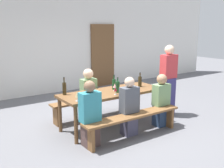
% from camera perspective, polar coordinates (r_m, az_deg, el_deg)
% --- Properties ---
extents(ground_plane, '(24.00, 24.00, 0.00)m').
position_cam_1_polar(ground_plane, '(5.65, 0.00, -8.95)').
color(ground_plane, slate).
extents(back_wall, '(14.00, 0.20, 3.20)m').
position_cam_1_polar(back_wall, '(8.35, -13.84, 8.94)').
color(back_wall, silver).
rests_on(back_wall, ground).
extents(wooden_door, '(0.90, 0.06, 2.10)m').
position_cam_1_polar(wooden_door, '(9.15, -1.98, 6.10)').
color(wooden_door, brown).
rests_on(wooden_door, ground).
extents(tasting_table, '(2.17, 0.80, 0.75)m').
position_cam_1_polar(tasting_table, '(5.44, 0.00, -2.33)').
color(tasting_table, brown).
rests_on(tasting_table, ground).
extents(bench_near, '(2.07, 0.30, 0.45)m').
position_cam_1_polar(bench_near, '(5.00, 4.60, -7.51)').
color(bench_near, brown).
rests_on(bench_near, ground).
extents(bench_far, '(2.07, 0.30, 0.45)m').
position_cam_1_polar(bench_far, '(6.09, -3.75, -3.82)').
color(bench_far, brown).
rests_on(bench_far, ground).
extents(wine_bottle_0, '(0.08, 0.08, 0.31)m').
position_cam_1_polar(wine_bottle_0, '(5.56, 0.43, -0.00)').
color(wine_bottle_0, '#194723').
rests_on(wine_bottle_0, tasting_table).
extents(wine_bottle_1, '(0.08, 0.08, 0.34)m').
position_cam_1_polar(wine_bottle_1, '(5.20, -10.15, -0.90)').
color(wine_bottle_1, '#332814').
rests_on(wine_bottle_1, tasting_table).
extents(wine_bottle_2, '(0.08, 0.08, 0.31)m').
position_cam_1_polar(wine_bottle_2, '(5.83, 5.99, 0.57)').
color(wine_bottle_2, '#332814').
rests_on(wine_bottle_2, tasting_table).
extents(wine_bottle_3, '(0.08, 0.08, 0.31)m').
position_cam_1_polar(wine_bottle_3, '(5.29, 1.22, -0.58)').
color(wine_bottle_3, '#194723').
rests_on(wine_bottle_3, tasting_table).
extents(wine_glass_0, '(0.08, 0.08, 0.15)m').
position_cam_1_polar(wine_glass_0, '(5.42, 0.60, -0.41)').
color(wine_glass_0, silver).
rests_on(wine_glass_0, tasting_table).
extents(wine_glass_1, '(0.06, 0.06, 0.14)m').
position_cam_1_polar(wine_glass_1, '(5.13, 0.77, -1.23)').
color(wine_glass_1, silver).
rests_on(wine_glass_1, tasting_table).
extents(wine_glass_2, '(0.06, 0.06, 0.17)m').
position_cam_1_polar(wine_glass_2, '(4.73, -7.51, -2.35)').
color(wine_glass_2, silver).
rests_on(wine_glass_2, tasting_table).
extents(wine_glass_3, '(0.07, 0.07, 0.16)m').
position_cam_1_polar(wine_glass_3, '(5.37, -5.37, -0.53)').
color(wine_glass_3, silver).
rests_on(wine_glass_3, tasting_table).
extents(seated_guest_near_0, '(0.35, 0.24, 1.16)m').
position_cam_1_polar(seated_guest_near_0, '(4.60, -4.70, -6.69)').
color(seated_guest_near_0, '#4F3A37').
rests_on(seated_guest_near_0, ground).
extents(seated_guest_near_1, '(0.34, 0.24, 1.13)m').
position_cam_1_polar(seated_guest_near_1, '(5.06, 3.70, -5.09)').
color(seated_guest_near_1, '#44425A').
rests_on(seated_guest_near_1, ground).
extents(seated_guest_near_2, '(0.35, 0.24, 1.10)m').
position_cam_1_polar(seated_guest_near_2, '(5.60, 10.43, -3.63)').
color(seated_guest_near_2, navy).
rests_on(seated_guest_near_2, ground).
extents(seated_guest_far_0, '(0.33, 0.24, 1.16)m').
position_cam_1_polar(seated_guest_far_0, '(5.79, -5.02, -2.52)').
color(seated_guest_far_0, '#564049').
rests_on(seated_guest_far_0, ground).
extents(standing_host, '(0.37, 0.24, 1.63)m').
position_cam_1_polar(standing_host, '(6.24, 11.90, 0.52)').
color(standing_host, navy).
rests_on(standing_host, ground).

